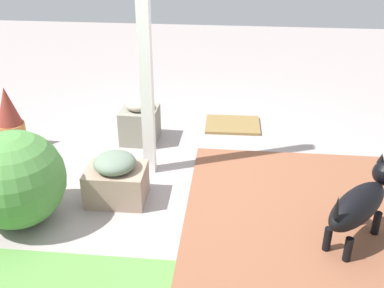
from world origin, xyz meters
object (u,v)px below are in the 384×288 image
Objects in this scene: stone_planter_mid at (116,179)px; porch_pillar at (145,45)px; dog at (362,202)px; stone_planter_nearest at (140,122)px; doormat at (233,125)px; round_shrub at (15,179)px; terracotta_pot_spiky at (10,120)px.

porch_pillar is at bearing -110.15° from stone_planter_mid.
stone_planter_nearest is at bearing -37.30° from dog.
stone_planter_nearest is 0.96× the size of stone_planter_mid.
dog is 2.10m from doormat.
porch_pillar is 1.14m from stone_planter_nearest.
stone_planter_nearest is at bearing -88.67° from stone_planter_mid.
round_shrub is 2.48m from doormat.
dog is at bearing 116.48° from doormat.
stone_planter_mid is 0.65× the size of round_shrub.
stone_planter_mid is (-0.03, 1.09, -0.01)m from stone_planter_nearest.
dog is 1.23× the size of doormat.
stone_planter_mid is at bearing 91.33° from stone_planter_nearest.
porch_pillar is 3.15× the size of round_shrub.
doormat is (0.93, -1.86, -0.31)m from dog.
doormat is (-0.73, -1.03, -1.15)m from porch_pillar.
terracotta_pot_spiky is 0.88× the size of dog.
doormat is at bearing -120.81° from stone_planter_mid.
terracotta_pot_spiky is at bearing -62.72° from round_shrub.
terracotta_pot_spiky is (1.25, -0.81, 0.10)m from stone_planter_mid.
stone_planter_mid is 0.75× the size of terracotta_pot_spiky.
porch_pillar is 3.21× the size of dog.
terracotta_pot_spiky is at bearing -20.24° from dog.
stone_planter_nearest is (0.21, -0.58, -0.95)m from porch_pillar.
stone_planter_mid is 1.49m from terracotta_pot_spiky.
porch_pillar is 1.10m from stone_planter_mid.
dog is at bearing 142.70° from stone_planter_nearest.
stone_planter_mid is at bearing 147.28° from terracotta_pot_spiky.
doormat is at bearing -154.69° from stone_planter_nearest.
terracotta_pot_spiky is at bearing -32.72° from stone_planter_mid.
stone_planter_nearest is 0.63× the size of dog.
terracotta_pot_spiky reaches higher than dog.
doormat is at bearing -129.74° from round_shrub.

